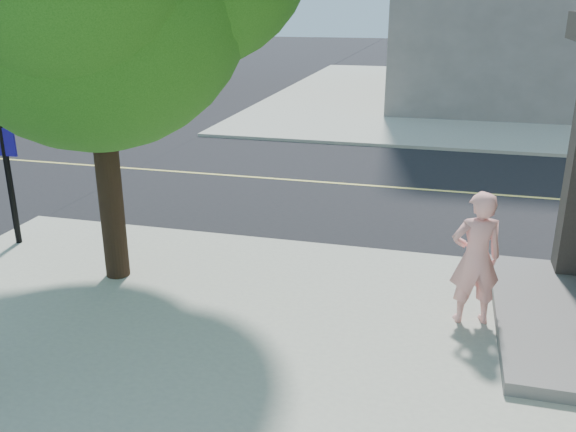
# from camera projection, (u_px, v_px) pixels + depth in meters

# --- Properties ---
(ground) EXTENTS (140.00, 140.00, 0.00)m
(ground) POSITION_uv_depth(u_px,v_px,m) (80.00, 225.00, 13.15)
(ground) COLOR black
(ground) RESTS_ON ground
(road_ew) EXTENTS (140.00, 9.00, 0.01)m
(road_ew) POSITION_uv_depth(u_px,v_px,m) (169.00, 171.00, 17.26)
(road_ew) COLOR black
(road_ew) RESTS_ON ground
(man_on_phone) EXTENTS (0.83, 0.65, 2.00)m
(man_on_phone) POSITION_uv_depth(u_px,v_px,m) (476.00, 258.00, 8.66)
(man_on_phone) COLOR #FEA59F
(man_on_phone) RESTS_ON sidewalk_se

